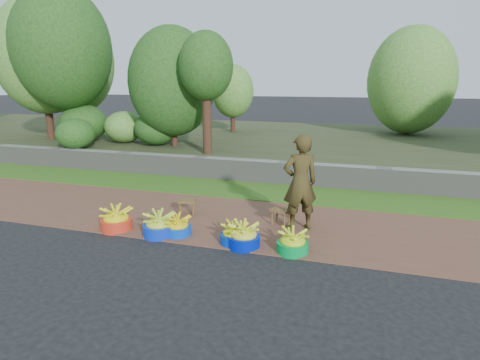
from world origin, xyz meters
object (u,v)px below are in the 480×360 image
(basin_a, at_px, (116,220))
(basin_e, at_px, (244,236))
(basin_b, at_px, (159,226))
(stool_left, at_px, (187,203))
(basin_c, at_px, (177,227))
(vendor_woman, at_px, (300,183))
(basin_d, at_px, (235,235))
(stool_right, at_px, (281,212))
(basin_f, at_px, (293,243))

(basin_a, bearing_deg, basin_e, -0.97)
(basin_b, xyz_separation_m, stool_left, (-0.01, 1.07, 0.07))
(basin_a, distance_m, stool_left, 1.33)
(basin_c, distance_m, vendor_woman, 2.12)
(basin_d, height_order, vendor_woman, vendor_woman)
(basin_c, relative_size, vendor_woman, 0.28)
(stool_right, bearing_deg, basin_a, -158.49)
(basin_a, xyz_separation_m, basin_d, (2.08, 0.02, -0.03))
(basin_c, xyz_separation_m, basin_e, (1.15, -0.11, 0.02))
(basin_d, bearing_deg, basin_f, -3.41)
(basin_a, relative_size, basin_d, 1.17)
(basin_b, xyz_separation_m, basin_c, (0.28, 0.10, -0.03))
(basin_b, bearing_deg, vendor_woman, 24.26)
(basin_a, height_order, basin_e, basin_a)
(basin_e, bearing_deg, basin_a, 179.03)
(basin_a, distance_m, basin_f, 2.98)
(basin_b, height_order, stool_right, basin_b)
(basin_d, bearing_deg, stool_right, 63.15)
(basin_e, xyz_separation_m, stool_right, (0.34, 1.06, 0.08))
(basin_e, distance_m, stool_left, 1.81)
(basin_b, bearing_deg, stool_left, 90.39)
(basin_a, xyz_separation_m, basin_e, (2.24, -0.04, -0.01))
(basin_e, distance_m, basin_f, 0.74)
(basin_d, xyz_separation_m, stool_right, (0.51, 1.00, 0.09))
(basin_a, distance_m, basin_e, 2.24)
(vendor_woman, bearing_deg, stool_right, -44.36)
(basin_e, height_order, stool_left, basin_e)
(basin_d, relative_size, stool_left, 1.20)
(basin_e, bearing_deg, basin_f, 0.42)
(basin_e, xyz_separation_m, vendor_woman, (0.67, 0.96, 0.65))
(basin_a, xyz_separation_m, basin_b, (0.81, -0.02, -0.00))
(basin_a, bearing_deg, basin_d, 0.58)
(basin_a, relative_size, stool_left, 1.40)
(basin_b, height_order, stool_left, basin_b)
(basin_e, relative_size, vendor_woman, 0.31)
(basin_b, xyz_separation_m, basin_d, (1.27, 0.04, -0.02))
(basin_a, bearing_deg, vendor_woman, 17.63)
(basin_c, relative_size, stool_right, 1.17)
(basin_f, bearing_deg, vendor_woman, 94.15)
(basin_f, bearing_deg, stool_left, 153.50)
(basin_b, relative_size, basin_f, 1.13)
(basin_c, bearing_deg, basin_d, -3.11)
(stool_left, height_order, stool_right, stool_right)
(basin_f, relative_size, stool_right, 1.22)
(vendor_woman, bearing_deg, basin_c, -3.39)
(basin_a, relative_size, stool_right, 1.39)
(stool_right, distance_m, vendor_woman, 0.67)
(basin_c, bearing_deg, basin_b, -160.89)
(stool_right, bearing_deg, stool_left, 178.93)
(basin_d, bearing_deg, basin_b, -178.12)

